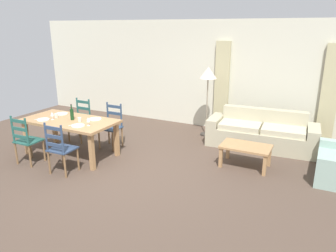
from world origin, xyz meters
TOP-DOWN VIEW (x-y plane):
  - ground_plane at (0.00, 0.00)m, footprint 9.60×9.60m
  - wall_far at (0.00, 3.30)m, footprint 9.60×0.16m
  - curtain_panel_left at (0.88, 3.16)m, footprint 0.35×0.08m
  - curtain_panel_right at (3.28, 3.16)m, footprint 0.35×0.08m
  - dining_table at (-1.28, 0.14)m, footprint 1.90×0.96m
  - dining_chair_near_left at (-1.71, -0.58)m, footprint 0.43×0.41m
  - dining_chair_near_right at (-0.82, -0.60)m, footprint 0.44×0.42m
  - dining_chair_far_left at (-1.71, 0.92)m, footprint 0.42×0.40m
  - dining_chair_far_right at (-0.82, 0.89)m, footprint 0.42×0.40m
  - dinner_plate_near_left at (-1.73, -0.11)m, footprint 0.24×0.24m
  - fork_near_left at (-1.88, -0.11)m, footprint 0.03×0.17m
  - dinner_plate_near_right at (-0.83, -0.11)m, footprint 0.24×0.24m
  - fork_near_right at (-0.98, -0.11)m, footprint 0.03×0.17m
  - dinner_plate_far_left at (-1.73, 0.39)m, footprint 0.24×0.24m
  - fork_far_left at (-1.88, 0.39)m, footprint 0.02×0.17m
  - dinner_plate_far_right at (-0.83, 0.39)m, footprint 0.24×0.24m
  - fork_far_right at (-0.98, 0.39)m, footprint 0.02×0.17m
  - wine_bottle at (-1.22, 0.16)m, footprint 0.07×0.07m
  - wine_glass_near_left at (-1.58, -0.01)m, footprint 0.06×0.06m
  - wine_glass_near_right at (-0.67, 0.00)m, footprint 0.06×0.06m
  - coffee_cup_primary at (-0.99, 0.11)m, footprint 0.07×0.07m
  - coffee_cup_secondary at (-1.61, 0.12)m, footprint 0.07×0.07m
  - couch at (2.07, 2.38)m, footprint 2.33×0.95m
  - coffee_table at (2.02, 1.17)m, footprint 0.90×0.56m
  - standing_lamp at (0.73, 2.57)m, footprint 0.40×0.40m

SIDE VIEW (x-z plane):
  - ground_plane at x=0.00m, z-range -0.02..0.00m
  - couch at x=2.07m, z-range -0.11..0.69m
  - coffee_table at x=2.02m, z-range 0.15..0.57m
  - dining_chair_near_left at x=-1.71m, z-range 0.00..0.96m
  - dining_chair_near_right at x=-0.82m, z-range 0.00..0.96m
  - dining_chair_far_left at x=-1.71m, z-range 0.00..0.96m
  - dining_chair_far_right at x=-0.82m, z-range 0.00..0.96m
  - dining_table at x=-1.28m, z-range 0.29..1.04m
  - fork_near_left at x=-1.88m, z-range 0.75..0.76m
  - fork_near_right at x=-0.98m, z-range 0.75..0.76m
  - fork_far_left at x=-1.88m, z-range 0.75..0.76m
  - fork_far_right at x=-0.98m, z-range 0.75..0.76m
  - dinner_plate_near_left at x=-1.73m, z-range 0.75..0.77m
  - dinner_plate_near_right at x=-0.83m, z-range 0.75..0.77m
  - dinner_plate_far_left at x=-1.73m, z-range 0.75..0.77m
  - dinner_plate_far_right at x=-0.83m, z-range 0.75..0.77m
  - coffee_cup_primary at x=-0.99m, z-range 0.75..0.84m
  - coffee_cup_secondary at x=-1.61m, z-range 0.75..0.84m
  - wine_glass_near_left at x=-1.58m, z-range 0.78..0.94m
  - wine_glass_near_right at x=-0.67m, z-range 0.78..0.94m
  - wine_bottle at x=-1.22m, z-range 0.71..1.03m
  - curtain_panel_left at x=0.88m, z-range 0.00..2.20m
  - curtain_panel_right at x=3.28m, z-range 0.00..2.20m
  - wall_far at x=0.00m, z-range 0.00..2.70m
  - standing_lamp at x=0.73m, z-range 0.59..2.23m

